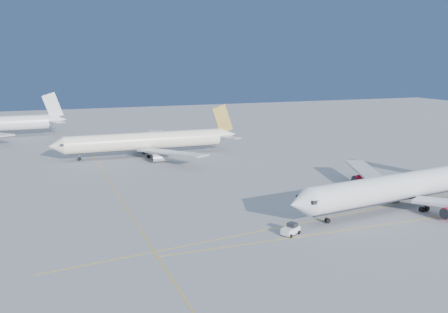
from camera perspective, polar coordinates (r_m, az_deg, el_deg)
ground at (r=112.75m, az=10.93°, el=-5.86°), size 500.00×500.00×0.00m
taxiway_lines at (r=111.50m, az=2.72°, el=-5.86°), size 118.86×140.00×0.02m
airliner_virgin at (r=118.65m, az=20.70°, el=-3.06°), size 66.41×59.17×16.40m
airliner_etihad at (r=171.23m, az=-8.60°, el=1.77°), size 64.18×59.48×16.80m
pushback_tug at (r=95.54m, az=7.65°, el=-8.26°), size 4.29×3.67×2.16m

